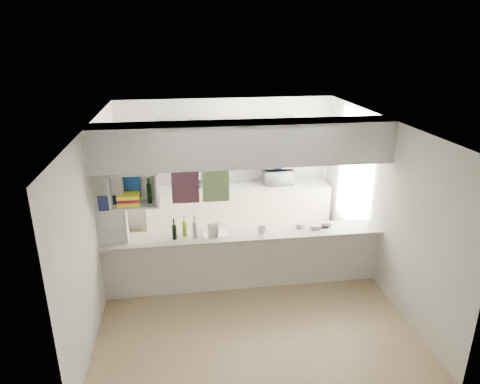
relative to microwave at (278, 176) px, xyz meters
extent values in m
plane|color=#9C835B|center=(-1.01, -2.15, -1.07)|extent=(4.80, 4.80, 0.00)
plane|color=white|center=(-1.01, -2.15, 1.53)|extent=(4.80, 4.80, 0.00)
plane|color=silver|center=(-1.01, 0.25, 0.23)|extent=(4.20, 0.00, 4.20)
plane|color=silver|center=(-3.11, -2.15, 0.23)|extent=(0.00, 4.80, 4.80)
plane|color=silver|center=(1.09, -2.15, 0.23)|extent=(0.00, 4.80, 4.80)
cube|color=silver|center=(-1.01, -2.15, -0.63)|extent=(4.20, 0.15, 0.88)
cube|color=#B8B2A2|center=(-1.01, -2.15, -0.17)|extent=(4.20, 0.50, 0.04)
cube|color=white|center=(-1.01, -2.15, 1.23)|extent=(4.20, 0.50, 0.60)
cube|color=silver|center=(-2.91, -2.15, 0.23)|extent=(0.40, 0.18, 2.60)
cube|color=#191E4C|center=(-2.91, -2.24, 0.48)|extent=(0.30, 0.01, 0.22)
cube|color=white|center=(-2.91, -2.24, 0.25)|extent=(0.30, 0.01, 0.24)
cube|color=#2C1326|center=(-1.86, -1.93, 0.61)|extent=(0.40, 0.02, 0.62)
cube|color=#186D6C|center=(-1.41, -1.93, 0.61)|extent=(0.40, 0.02, 0.62)
cube|color=white|center=(-2.56, -2.25, 0.44)|extent=(0.65, 0.35, 0.02)
cube|color=white|center=(-2.56, -2.25, 0.91)|extent=(0.65, 0.35, 0.02)
cube|color=white|center=(-2.56, -2.09, 0.68)|extent=(0.65, 0.02, 0.50)
cube|color=white|center=(-2.87, -2.25, 0.68)|extent=(0.02, 0.35, 0.50)
cube|color=white|center=(-2.24, -2.25, 0.68)|extent=(0.02, 0.35, 0.50)
cube|color=#FBF21B|center=(-2.64, -2.25, 0.48)|extent=(0.30, 0.24, 0.05)
cube|color=#AA1631|center=(-2.64, -2.25, 0.53)|extent=(0.28, 0.22, 0.05)
cube|color=#FBF21B|center=(-2.64, -2.25, 0.58)|extent=(0.30, 0.24, 0.05)
cube|color=navy|center=(-2.61, -2.12, 0.68)|extent=(0.26, 0.02, 0.34)
cylinder|color=black|center=(-2.36, -2.25, 0.59)|extent=(0.06, 0.06, 0.28)
cube|color=beige|center=(-0.81, -0.05, -0.62)|extent=(3.60, 0.60, 0.90)
cube|color=#B8B2A2|center=(-0.81, -0.05, -0.17)|extent=(3.60, 0.63, 0.03)
cube|color=silver|center=(-0.81, 0.24, 0.15)|extent=(3.60, 0.03, 0.60)
cube|color=beige|center=(-1.01, 0.08, 0.81)|extent=(2.62, 0.34, 0.72)
cube|color=white|center=(-0.26, 0.01, 0.41)|extent=(0.60, 0.46, 0.12)
cube|color=silver|center=(-0.26, -0.22, 0.37)|extent=(0.60, 0.02, 0.05)
imported|color=white|center=(0.00, 0.00, 0.00)|extent=(0.56, 0.39, 0.31)
imported|color=navy|center=(-0.01, 0.03, 0.18)|extent=(0.25, 0.25, 0.06)
cube|color=silver|center=(-1.44, -2.14, -0.15)|extent=(0.42, 0.35, 0.01)
cylinder|color=white|center=(-1.53, -2.16, -0.05)|extent=(0.05, 0.18, 0.18)
cylinder|color=white|center=(-1.48, -2.15, -0.05)|extent=(0.05, 0.18, 0.18)
cylinder|color=white|center=(-1.43, -2.14, -0.05)|extent=(0.05, 0.18, 0.18)
imported|color=white|center=(-0.76, -2.22, -0.09)|extent=(0.15, 0.15, 0.10)
cylinder|color=black|center=(-2.05, -2.19, -0.04)|extent=(0.07, 0.07, 0.22)
cylinder|color=black|center=(-2.05, -2.19, 0.11)|extent=(0.03, 0.03, 0.10)
cylinder|color=olive|center=(-1.90, -2.11, -0.04)|extent=(0.07, 0.07, 0.23)
cylinder|color=olive|center=(-1.90, -2.11, 0.13)|extent=(0.03, 0.03, 0.10)
cylinder|color=silver|center=(-1.75, -2.19, -0.03)|extent=(0.07, 0.07, 0.25)
cylinder|color=silver|center=(-1.75, -2.19, 0.14)|extent=(0.03, 0.03, 0.10)
cylinder|color=silver|center=(-0.12, -2.06, -0.12)|extent=(0.14, 0.14, 0.07)
cube|color=silver|center=(0.08, -2.16, -0.12)|extent=(0.14, 0.10, 0.06)
cube|color=silver|center=(0.29, -2.06, -0.12)|extent=(0.14, 0.10, 0.06)
cube|color=black|center=(0.23, -2.13, -0.15)|extent=(0.14, 0.07, 0.01)
cylinder|color=black|center=(-1.58, 0.00, -0.09)|extent=(0.10, 0.10, 0.13)
cube|color=#4F331B|center=(-1.29, 0.03, -0.05)|extent=(0.12, 0.10, 0.21)
camera|label=1|loc=(-1.90, -7.89, 2.65)|focal=32.00mm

